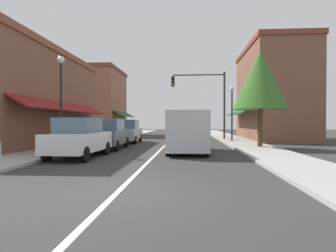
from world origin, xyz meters
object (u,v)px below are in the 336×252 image
at_px(street_lamp_left_near, 61,88).
at_px(tree_right_near, 260,80).
at_px(traffic_signal_mast_arm, 206,94).
at_px(street_lamp_right_mid, 232,104).
at_px(parked_car_second_left, 108,134).
at_px(parked_car_third_left, 127,131).
at_px(van_in_lane, 187,131).
at_px(parked_car_nearest_left, 79,138).

bearing_deg(street_lamp_left_near, tree_right_near, 17.41).
bearing_deg(traffic_signal_mast_arm, street_lamp_right_mid, -61.22).
bearing_deg(parked_car_second_left, street_lamp_right_mid, 35.80).
bearing_deg(tree_right_near, street_lamp_left_near, -162.59).
bearing_deg(parked_car_third_left, parked_car_second_left, -91.44).
distance_m(van_in_lane, traffic_signal_mast_arm, 11.37).
height_order(parked_car_second_left, tree_right_near, tree_right_near).
distance_m(van_in_lane, tree_right_near, 5.91).
xyz_separation_m(parked_car_second_left, street_lamp_right_mid, (8.07, 6.04, 2.09)).
distance_m(parked_car_third_left, van_in_lane, 8.12).
bearing_deg(traffic_signal_mast_arm, parked_car_second_left, -124.26).
height_order(van_in_lane, tree_right_near, tree_right_near).
bearing_deg(parked_car_second_left, traffic_signal_mast_arm, 54.72).
bearing_deg(tree_right_near, street_lamp_right_mid, 100.40).
xyz_separation_m(parked_car_nearest_left, street_lamp_left_near, (-1.64, 1.77, 2.43)).
bearing_deg(tree_right_near, van_in_lane, -148.87).
height_order(parked_car_second_left, parked_car_third_left, same).
distance_m(parked_car_second_left, street_lamp_right_mid, 10.30).
bearing_deg(street_lamp_right_mid, street_lamp_left_near, -139.67).
bearing_deg(parked_car_nearest_left, parked_car_second_left, 89.57).
bearing_deg(van_in_lane, street_lamp_right_mid, 64.64).
height_order(street_lamp_left_near, street_lamp_right_mid, street_lamp_left_near).
bearing_deg(parked_car_third_left, parked_car_nearest_left, -92.21).
bearing_deg(van_in_lane, tree_right_near, 30.14).
relative_size(parked_car_third_left, street_lamp_right_mid, 0.95).
relative_size(traffic_signal_mast_arm, street_lamp_right_mid, 1.40).
height_order(traffic_signal_mast_arm, tree_right_near, traffic_signal_mast_arm).
bearing_deg(parked_car_nearest_left, traffic_signal_mast_arm, 65.82).
xyz_separation_m(parked_car_nearest_left, tree_right_near, (9.13, 5.14, 3.24)).
height_order(parked_car_third_left, tree_right_near, tree_right_near).
height_order(parked_car_third_left, van_in_lane, van_in_lane).
height_order(traffic_signal_mast_arm, street_lamp_right_mid, traffic_signal_mast_arm).
bearing_deg(street_lamp_left_near, parked_car_second_left, 52.50).
relative_size(parked_car_second_left, parked_car_third_left, 1.00).
bearing_deg(street_lamp_left_near, parked_car_nearest_left, -47.17).
height_order(van_in_lane, traffic_signal_mast_arm, traffic_signal_mast_arm).
height_order(parked_car_second_left, street_lamp_right_mid, street_lamp_right_mid).
height_order(parked_car_nearest_left, van_in_lane, van_in_lane).
height_order(parked_car_second_left, van_in_lane, van_in_lane).
relative_size(street_lamp_left_near, street_lamp_right_mid, 1.13).
height_order(parked_car_nearest_left, parked_car_third_left, same).
xyz_separation_m(traffic_signal_mast_arm, street_lamp_left_near, (-8.09, -11.58, -0.81)).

